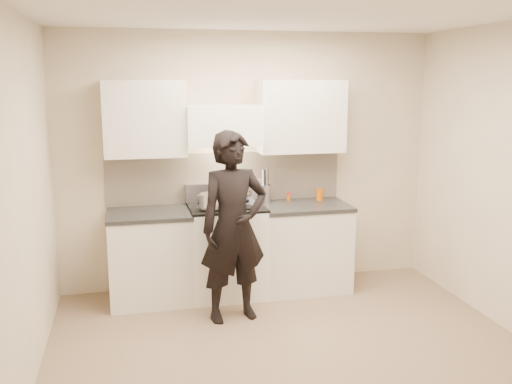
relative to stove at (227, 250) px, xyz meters
The scene contains 11 objects.
ground_plane 1.53m from the stove, 78.12° to the right, with size 4.00×4.00×0.00m, color #826851.
room_shell 1.56m from the stove, 77.04° to the right, with size 4.04×3.54×2.70m.
stove is the anchor object (origin of this frame).
counter_right 0.83m from the stove, ahead, with size 0.92×0.67×0.92m.
counter_left 0.78m from the stove, behind, with size 0.82×0.67×0.92m.
wok 0.60m from the stove, 40.76° to the left, with size 0.35×0.42×0.28m.
stock_pot 0.60m from the stove, 141.56° to the right, with size 0.31×0.22×0.15m.
utensil_crock 0.74m from the stove, 23.61° to the left, with size 0.13×0.13×0.35m.
spice_jar 0.89m from the stove, 16.23° to the left, with size 0.04×0.04×0.09m.
oil_glass 1.18m from the stove, ahead, with size 0.07×0.07×0.13m.
person 0.74m from the stove, 93.78° to the right, with size 0.64×0.42×1.76m, color black.
Camera 1 is at (-1.26, -4.16, 2.21)m, focal length 40.00 mm.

